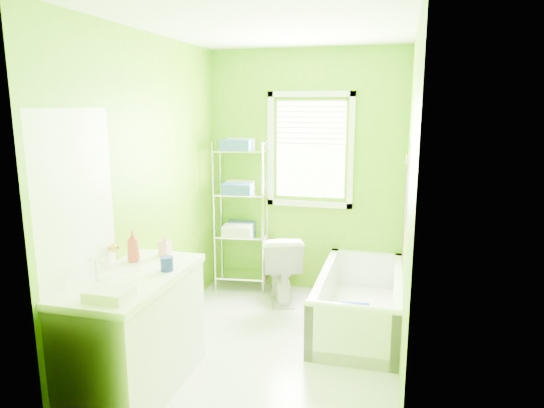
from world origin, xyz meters
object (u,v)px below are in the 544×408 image
(vanity, at_px, (135,331))
(wire_shelf_unit, at_px, (241,199))
(toilet, at_px, (280,266))
(bathtub, at_px, (359,309))

(vanity, height_order, wire_shelf_unit, wire_shelf_unit)
(toilet, bearing_deg, vanity, 53.35)
(bathtub, height_order, vanity, vanity)
(bathtub, xyz_separation_m, toilet, (-0.86, 0.44, 0.20))
(vanity, bearing_deg, wire_shelf_unit, 87.55)
(bathtub, distance_m, toilet, 0.98)
(bathtub, bearing_deg, toilet, 153.11)
(bathtub, xyz_separation_m, vanity, (-1.44, -1.46, 0.30))
(bathtub, height_order, wire_shelf_unit, wire_shelf_unit)
(toilet, distance_m, wire_shelf_unit, 0.85)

